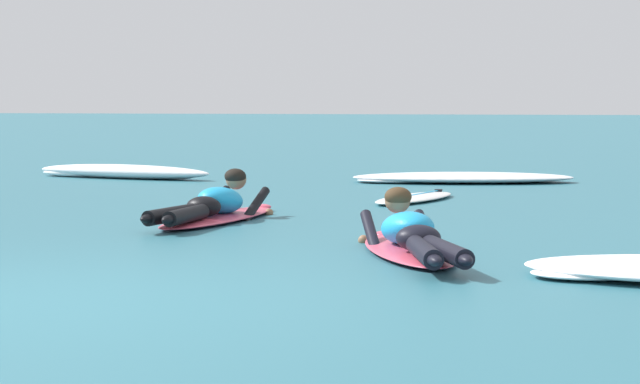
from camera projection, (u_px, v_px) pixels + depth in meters
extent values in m
plane|color=#2D6B7A|center=(333.00, 185.00, 17.48)|extent=(120.00, 120.00, 0.00)
ellipsoid|color=#E54C66|center=(409.00, 250.00, 9.88)|extent=(1.21, 2.21, 0.07)
ellipsoid|color=#E54C66|center=(386.00, 235.00, 10.89)|extent=(0.26, 0.26, 0.06)
ellipsoid|color=#1E9EDB|center=(408.00, 228.00, 9.92)|extent=(0.60, 0.81, 0.35)
ellipsoid|color=black|center=(418.00, 238.00, 9.51)|extent=(0.41, 0.37, 0.20)
cylinder|color=black|center=(424.00, 252.00, 8.92)|extent=(0.35, 0.89, 0.14)
ellipsoid|color=black|center=(434.00, 260.00, 8.48)|extent=(0.16, 0.24, 0.08)
cylinder|color=black|center=(447.00, 252.00, 8.94)|extent=(0.45, 0.87, 0.14)
ellipsoid|color=black|center=(465.00, 260.00, 8.51)|extent=(0.16, 0.24, 0.08)
cylinder|color=black|center=(371.00, 233.00, 10.29)|extent=(0.27, 0.59, 0.34)
sphere|color=#8C6647|center=(363.00, 240.00, 10.68)|extent=(0.09, 0.09, 0.09)
cylinder|color=black|center=(425.00, 233.00, 10.33)|extent=(0.27, 0.59, 0.34)
sphere|color=#8C6647|center=(416.00, 240.00, 10.70)|extent=(0.09, 0.09, 0.09)
sphere|color=#8C6647|center=(398.00, 200.00, 10.33)|extent=(0.21, 0.21, 0.21)
ellipsoid|color=#47331E|center=(398.00, 197.00, 10.30)|extent=(0.27, 0.26, 0.16)
ellipsoid|color=#E54C66|center=(218.00, 218.00, 12.49)|extent=(0.91, 2.42, 0.07)
ellipsoid|color=#E54C66|center=(262.00, 207.00, 13.55)|extent=(0.23, 0.23, 0.06)
ellipsoid|color=#1E9EDB|center=(220.00, 200.00, 12.52)|extent=(0.50, 0.72, 0.35)
ellipsoid|color=black|center=(204.00, 207.00, 12.16)|extent=(0.38, 0.33, 0.20)
cylinder|color=black|center=(170.00, 215.00, 11.67)|extent=(0.31, 0.82, 0.14)
ellipsoid|color=black|center=(148.00, 219.00, 11.30)|extent=(0.13, 0.23, 0.08)
cylinder|color=black|center=(186.00, 215.00, 11.61)|extent=(0.22, 0.81, 0.14)
ellipsoid|color=black|center=(169.00, 219.00, 11.23)|extent=(0.13, 0.23, 0.08)
cylinder|color=black|center=(215.00, 205.00, 12.95)|extent=(0.18, 0.63, 0.35)
sphere|color=#8C6647|center=(231.00, 211.00, 13.33)|extent=(0.09, 0.09, 0.09)
cylinder|color=black|center=(255.00, 206.00, 12.78)|extent=(0.18, 0.63, 0.35)
sphere|color=#8C6647|center=(269.00, 213.00, 13.15)|extent=(0.09, 0.09, 0.09)
sphere|color=#8C6647|center=(236.00, 179.00, 12.88)|extent=(0.21, 0.21, 0.21)
ellipsoid|color=black|center=(235.00, 176.00, 12.85)|extent=(0.25, 0.23, 0.16)
ellipsoid|color=white|center=(414.00, 198.00, 14.86)|extent=(1.05, 1.93, 0.07)
cube|color=#1E9EDB|center=(414.00, 195.00, 14.86)|extent=(0.48, 1.52, 0.01)
cone|color=black|center=(438.00, 196.00, 15.52)|extent=(0.12, 0.12, 0.16)
ellipsoid|color=white|center=(595.00, 273.00, 8.63)|extent=(1.00, 0.80, 0.07)
ellipsoid|color=white|center=(123.00, 171.00, 18.81)|extent=(2.98, 1.33, 0.20)
ellipsoid|color=white|center=(168.00, 174.00, 18.57)|extent=(1.07, 0.73, 0.14)
ellipsoid|color=white|center=(72.00, 173.00, 19.15)|extent=(1.09, 0.56, 0.11)
ellipsoid|color=white|center=(463.00, 177.00, 17.92)|extent=(3.23, 1.59, 0.14)
ellipsoid|color=white|center=(517.00, 178.00, 18.07)|extent=(1.20, 0.76, 0.10)
ellipsoid|color=white|center=(397.00, 180.00, 17.84)|extent=(1.20, 0.76, 0.08)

